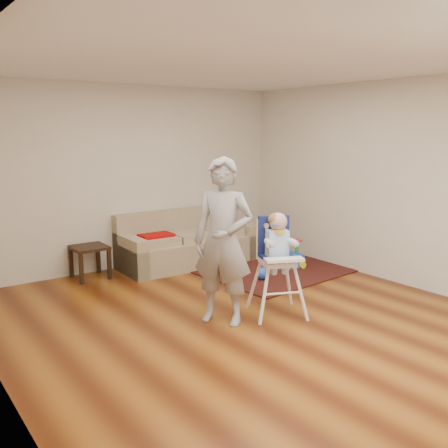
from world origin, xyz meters
TOP-DOWN VIEW (x-y plane):
  - ground at (0.00, 0.00)m, footprint 5.50×5.50m
  - room_envelope at (0.00, 0.53)m, footprint 5.04×5.52m
  - sofa at (0.69, 2.30)m, footprint 2.12×0.90m
  - side_table at (-0.81, 2.48)m, footprint 0.46×0.46m
  - area_rug at (1.56, 1.19)m, footprint 2.19×1.72m
  - ride_on_toy at (1.79, 1.20)m, footprint 0.42×0.32m
  - toy_ball at (1.06, 0.98)m, footprint 0.17×0.17m
  - high_chair at (0.37, -0.09)m, footprint 0.71×0.71m
  - adult at (-0.24, 0.08)m, footprint 0.71×0.77m

SIDE VIEW (x-z plane):
  - ground at x=0.00m, z-range 0.00..0.00m
  - area_rug at x=1.56m, z-range 0.00..0.02m
  - toy_ball at x=1.06m, z-range 0.02..0.18m
  - ride_on_toy at x=1.79m, z-range 0.02..0.44m
  - side_table at x=-0.81m, z-range 0.00..0.46m
  - sofa at x=0.69m, z-range 0.00..0.81m
  - high_chair at x=0.37m, z-range -0.02..1.15m
  - adult at x=-0.24m, z-range 0.00..1.77m
  - room_envelope at x=0.00m, z-range 0.52..3.24m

